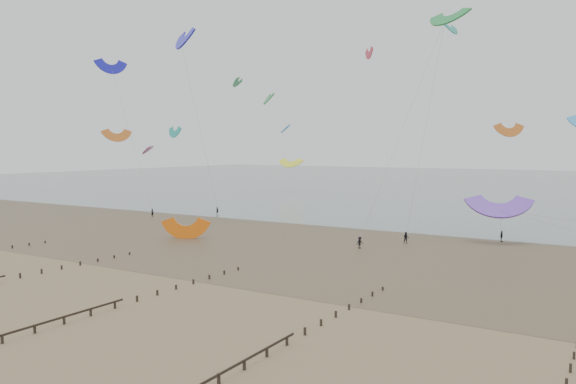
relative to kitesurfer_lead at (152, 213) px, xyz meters
The scene contains 6 objects.
ground 60.69m from the kitesurfer_lead, 46.50° to the right, with size 500.00×500.00×0.00m, color brown.
sea_and_shore 38.91m from the kitesurfer_lead, 14.31° to the right, with size 500.00×665.00×0.03m.
kitesurfer_lead is the anchor object (origin of this frame).
kitesurfers 73.51m from the kitesurfer_lead, ahead, with size 112.11×27.03×1.81m.
grounded_kite 30.64m from the kitesurfer_lead, 35.42° to the right, with size 6.56×3.44×5.00m, color orange, non-canonical shape.
kites_airborne 57.79m from the kitesurfer_lead, 54.61° to the left, with size 241.42×112.48×44.56m.
Camera 1 is at (42.71, -40.21, 14.29)m, focal length 35.00 mm.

